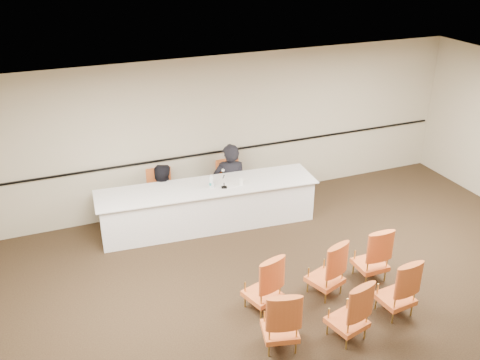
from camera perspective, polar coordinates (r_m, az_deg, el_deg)
name	(u,v)px	position (r m, az deg, el deg)	size (l,w,h in m)	color
floor	(322,315)	(8.14, 8.78, -14.06)	(10.00, 10.00, 0.00)	black
ceiling	(339,120)	(6.67, 10.47, 6.32)	(10.00, 10.00, 0.00)	white
wall_back	(225,131)	(10.56, -1.61, 5.25)	(10.00, 0.04, 3.00)	#B6AE8F
wall_rail	(226,151)	(10.67, -1.51, 3.16)	(9.80, 0.04, 0.03)	black
panel_table	(208,206)	(10.03, -3.44, -2.76)	(4.07, 0.93, 0.82)	silver
panelist_main	(230,187)	(10.67, -1.05, -0.73)	(0.67, 0.44, 1.83)	black
panelist_main_chair	(230,185)	(10.65, -1.05, -0.55)	(0.50, 0.50, 0.95)	orange
panelist_second	(162,204)	(10.48, -8.32, -2.55)	(0.80, 0.63, 1.65)	black
panelist_second_chair	(161,195)	(10.39, -8.39, -1.55)	(0.50, 0.50, 0.95)	orange
papers	(233,185)	(9.88, -0.74, -0.50)	(0.30, 0.22, 0.00)	white
microphone	(224,180)	(9.70, -1.72, -0.02)	(0.11, 0.22, 0.31)	black
water_bottle	(211,181)	(9.75, -3.09, -0.11)	(0.08, 0.08, 0.25)	teal
drinking_glass	(213,185)	(9.77, -2.94, -0.54)	(0.06, 0.06, 0.10)	silver
coffee_cup	(241,182)	(9.85, 0.14, -0.21)	(0.08, 0.08, 0.12)	white
aud_chair_front_left	(263,282)	(7.89, 2.42, -10.80)	(0.50, 0.50, 0.95)	orange
aud_chair_front_mid	(326,267)	(8.29, 9.14, -9.16)	(0.50, 0.50, 0.95)	orange
aud_chair_front_right	(371,252)	(8.77, 13.84, -7.51)	(0.50, 0.50, 0.95)	orange
aud_chair_back_left	(280,317)	(7.29, 4.33, -14.41)	(0.50, 0.50, 0.95)	orange
aud_chair_back_mid	(348,309)	(7.55, 11.48, -13.31)	(0.50, 0.50, 0.95)	orange
aud_chair_back_right	(397,286)	(8.13, 16.37, -10.76)	(0.50, 0.50, 0.95)	orange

